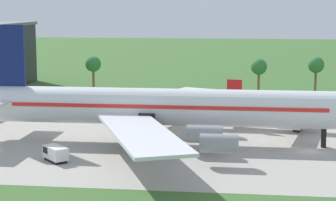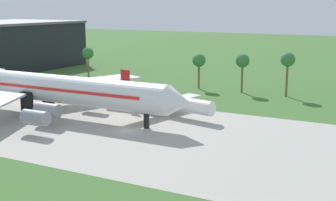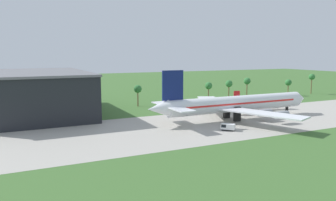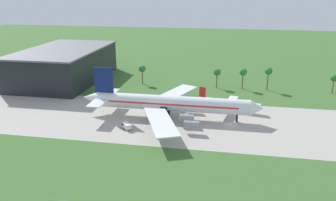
{
  "view_description": "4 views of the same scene",
  "coord_description": "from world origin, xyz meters",
  "px_view_note": "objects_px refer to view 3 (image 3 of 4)",
  "views": [
    {
      "loc": [
        -10.03,
        -89.67,
        21.5
      ],
      "look_at": [
        -21.63,
        2.79,
        6.75
      ],
      "focal_mm": 65.0,
      "sensor_mm": 36.0,
      "label": 1
    },
    {
      "loc": [
        45.31,
        -69.86,
        22.55
      ],
      "look_at": [
        6.75,
        2.79,
        5.75
      ],
      "focal_mm": 50.0,
      "sensor_mm": 36.0,
      "label": 2
    },
    {
      "loc": [
        -95.41,
        -92.16,
        23.69
      ],
      "look_at": [
        -50.01,
        2.79,
        8.62
      ],
      "focal_mm": 35.0,
      "sensor_mm": 36.0,
      "label": 3
    },
    {
      "loc": [
        -3.16,
        -111.12,
        46.38
      ],
      "look_at": [
        -23.79,
        5.0,
        6.0
      ],
      "focal_mm": 35.0,
      "sensor_mm": 36.0,
      "label": 4
    }
  ],
  "objects_px": {
    "terminal_building": "(38,93)",
    "jet_airliner": "(235,104)",
    "baggage_tug": "(227,127)",
    "regional_aircraft": "(260,103)"
  },
  "relations": [
    {
      "from": "jet_airliner",
      "to": "baggage_tug",
      "type": "relative_size",
      "value": 15.39
    },
    {
      "from": "baggage_tug",
      "to": "terminal_building",
      "type": "height_order",
      "value": "terminal_building"
    },
    {
      "from": "regional_aircraft",
      "to": "terminal_building",
      "type": "distance_m",
      "value": 91.53
    },
    {
      "from": "regional_aircraft",
      "to": "baggage_tug",
      "type": "height_order",
      "value": "regional_aircraft"
    },
    {
      "from": "jet_airliner",
      "to": "regional_aircraft",
      "type": "height_order",
      "value": "jet_airliner"
    },
    {
      "from": "baggage_tug",
      "to": "jet_airliner",
      "type": "bearing_deg",
      "value": 45.65
    },
    {
      "from": "regional_aircraft",
      "to": "baggage_tug",
      "type": "bearing_deg",
      "value": -144.38
    },
    {
      "from": "baggage_tug",
      "to": "terminal_building",
      "type": "bearing_deg",
      "value": 131.8
    },
    {
      "from": "terminal_building",
      "to": "jet_airliner",
      "type": "bearing_deg",
      "value": -34.46
    },
    {
      "from": "jet_airliner",
      "to": "baggage_tug",
      "type": "height_order",
      "value": "jet_airliner"
    }
  ]
}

